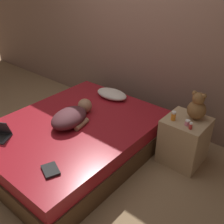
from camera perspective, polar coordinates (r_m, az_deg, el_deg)
name	(u,v)px	position (r m, az deg, el deg)	size (l,w,h in m)	color
ground_plane	(76,151)	(3.38, -7.88, -8.49)	(12.00, 12.00, 0.00)	#937551
wall_back	(140,28)	(3.73, 6.19, 17.64)	(8.00, 0.06, 2.60)	#846656
bed	(75,138)	(3.25, -8.13, -5.60)	(1.59, 2.06, 0.42)	#4C331E
nightstand	(184,140)	(3.17, 15.38, -5.97)	(0.46, 0.46, 0.56)	tan
pillow	(112,94)	(3.67, -0.05, 3.94)	(0.47, 0.28, 0.11)	beige
person_lying	(72,116)	(3.11, -8.71, -0.83)	(0.44, 0.69, 0.18)	#4C2328
teddy_bear	(197,107)	(3.01, 18.02, 1.01)	(0.21, 0.21, 0.32)	brown
bottle_red	(191,126)	(2.85, 16.75, -2.90)	(0.04, 0.04, 0.07)	#B72D2D
bottle_pink	(187,123)	(2.91, 16.10, -2.26)	(0.05, 0.05, 0.06)	pink
bottle_orange	(173,116)	(2.95, 13.24, -0.82)	(0.05, 0.05, 0.10)	orange
book	(51,170)	(2.51, -13.23, -12.19)	(0.22, 0.19, 0.02)	black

